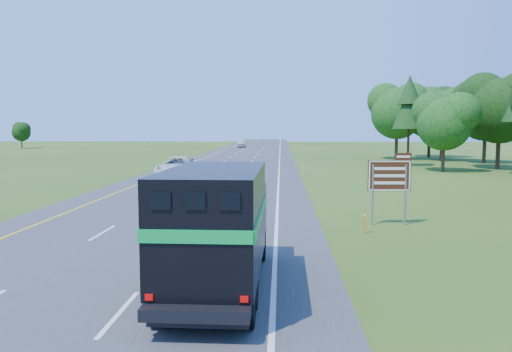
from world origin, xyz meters
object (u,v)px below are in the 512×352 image
(horse_truck, at_px, (218,224))
(far_car, at_px, (242,144))
(white_suv, at_px, (178,167))
(exit_sign, at_px, (390,179))

(horse_truck, distance_m, far_car, 98.12)
(horse_truck, xyz_separation_m, white_suv, (-7.45, 30.61, -0.89))
(white_suv, bearing_deg, horse_truck, -74.14)
(white_suv, height_order, exit_sign, exit_sign)
(white_suv, distance_m, far_car, 67.25)
(horse_truck, height_order, far_car, horse_truck)
(horse_truck, relative_size, far_car, 1.62)
(horse_truck, distance_m, exit_sign, 11.61)
(white_suv, distance_m, exit_sign, 25.43)
(horse_truck, bearing_deg, far_car, 94.75)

